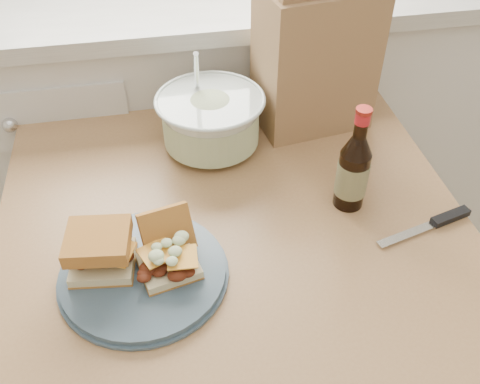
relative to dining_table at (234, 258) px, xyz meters
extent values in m
cube|color=white|center=(0.04, 0.72, -0.19)|extent=(2.40, 0.60, 0.90)
cube|color=#A57A4E|center=(0.00, 0.00, 0.09)|extent=(0.90, 0.90, 0.04)
cube|color=#A57A4E|center=(-0.39, 0.40, -0.28)|extent=(0.06, 0.06, 0.70)
cube|color=#A57A4E|center=(0.40, 0.39, -0.28)|extent=(0.06, 0.06, 0.70)
cylinder|color=#3D5262|center=(-0.18, -0.11, 0.12)|extent=(0.28, 0.28, 0.02)
cube|color=beige|center=(-0.24, -0.09, 0.14)|extent=(0.12, 0.11, 0.02)
cube|color=#FAA632|center=(-0.24, -0.09, 0.17)|extent=(0.07, 0.07, 0.00)
cube|color=#B06B2E|center=(-0.24, -0.09, 0.19)|extent=(0.12, 0.11, 0.03)
cube|color=beige|center=(-0.13, -0.11, 0.14)|extent=(0.11, 0.10, 0.02)
cube|color=#FAA632|center=(-0.13, -0.11, 0.17)|extent=(0.07, 0.07, 0.00)
cube|color=#B06B2E|center=(-0.13, -0.06, 0.16)|extent=(0.10, 0.08, 0.08)
cone|color=silver|center=(0.00, 0.24, 0.17)|extent=(0.23, 0.23, 0.12)
cylinder|color=silver|center=(0.00, 0.24, 0.16)|extent=(0.21, 0.21, 0.08)
torus|color=silver|center=(0.00, 0.24, 0.23)|extent=(0.24, 0.24, 0.01)
cylinder|color=silver|center=(-0.03, 0.28, 0.27)|extent=(0.02, 0.10, 0.16)
cylinder|color=black|center=(0.23, 0.01, 0.17)|extent=(0.06, 0.06, 0.12)
cone|color=black|center=(0.23, 0.01, 0.25)|extent=(0.06, 0.06, 0.04)
cylinder|color=black|center=(0.23, 0.01, 0.30)|extent=(0.02, 0.02, 0.05)
cylinder|color=red|center=(0.23, 0.01, 0.31)|extent=(0.03, 0.03, 0.02)
cylinder|color=maroon|center=(0.23, 0.01, 0.33)|extent=(0.03, 0.03, 0.01)
cylinder|color=#303C1E|center=(0.23, 0.01, 0.18)|extent=(0.06, 0.06, 0.07)
cube|color=silver|center=(0.32, -0.10, 0.11)|extent=(0.14, 0.05, 0.00)
cube|color=black|center=(0.41, -0.08, 0.12)|extent=(0.09, 0.04, 0.01)
cube|color=#9E7A4C|center=(0.24, 0.30, 0.27)|extent=(0.26, 0.19, 0.32)
camera|label=1|loc=(-0.12, -0.72, 0.83)|focal=40.00mm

